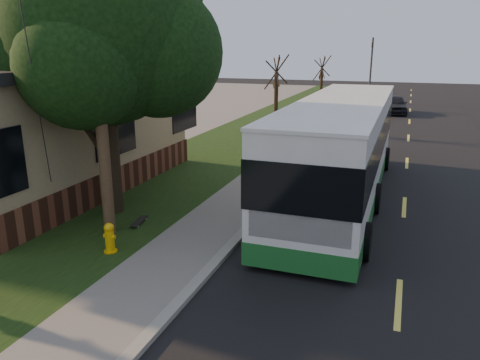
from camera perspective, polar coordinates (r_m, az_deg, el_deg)
name	(u,v)px	position (r m, az deg, el deg)	size (l,w,h in m)	color
ground	(210,271)	(10.64, -3.66, -11.04)	(120.00, 120.00, 0.00)	black
road	(406,175)	(19.29, 19.60, 0.60)	(8.00, 80.00, 0.01)	black
curb	(305,165)	(19.65, 7.92, 1.84)	(0.25, 80.00, 0.12)	gray
sidewalk	(282,163)	(19.87, 5.10, 2.03)	(2.00, 80.00, 0.08)	slate
grass_verge	(206,157)	(21.00, -4.19, 2.80)	(5.00, 80.00, 0.07)	black
building_lot	(29,142)	(26.60, -24.37, 4.20)	(15.00, 80.00, 0.04)	slate
fire_hydrant	(110,238)	(11.65, -15.61, -6.80)	(0.32, 0.32, 0.74)	#FAB70D
utility_pole	(95,55)	(12.01, -17.22, 14.37)	(2.86, 3.21, 9.07)	#473321
leafy_tree	(104,33)	(13.86, -16.19, 16.81)	(6.30, 6.00, 7.80)	black
bare_tree_near	(276,93)	(27.79, 4.42, 10.48)	(1.38, 1.21, 4.31)	black
bare_tree_far	(321,82)	(39.37, 9.90, 11.72)	(1.38, 1.21, 4.03)	black
traffic_signal	(371,66)	(42.83, 15.68, 13.26)	(0.18, 0.22, 5.50)	#2D2D30
transit_bus	(341,147)	(15.27, 12.18, 3.93)	(2.76, 11.96, 3.24)	silver
skateboard_main	(139,221)	(13.38, -12.17, -4.93)	(0.37, 0.88, 0.08)	black
dumpster	(29,160)	(18.99, -24.29, 2.25)	(2.04, 1.87, 1.45)	black
distant_car	(395,104)	(36.68, 18.33, 8.76)	(1.60, 3.98, 1.36)	black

